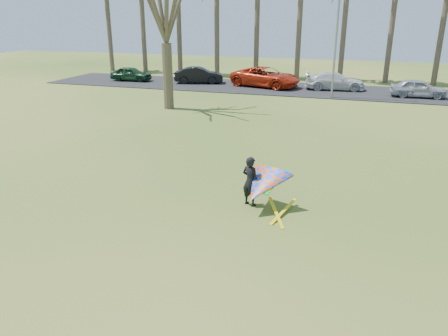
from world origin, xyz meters
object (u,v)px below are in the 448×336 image
(car_1, at_px, (199,75))
(car_3, at_px, (335,81))
(car_0, at_px, (131,74))
(car_4, at_px, (418,88))
(kite_flyer, at_px, (261,185))
(car_2, at_px, (266,77))
(streetlight, at_px, (339,36))

(car_1, relative_size, car_3, 0.89)
(car_0, xyz_separation_m, car_1, (6.43, 0.62, 0.06))
(car_4, height_order, kite_flyer, kite_flyer)
(car_3, height_order, car_4, car_3)
(car_2, xyz_separation_m, car_4, (11.84, -1.28, -0.15))
(car_3, bearing_deg, car_2, 84.80)
(car_0, bearing_deg, car_1, -87.46)
(car_0, xyz_separation_m, car_3, (18.17, 0.74, 0.05))
(kite_flyer, bearing_deg, car_2, 102.26)
(car_2, bearing_deg, car_1, 104.78)
(streetlight, distance_m, car_0, 18.99)
(car_3, height_order, kite_flyer, kite_flyer)
(streetlight, xyz_separation_m, car_3, (-0.23, 3.53, -3.71))
(car_0, relative_size, car_1, 0.88)
(car_2, bearing_deg, car_4, -80.22)
(car_0, xyz_separation_m, car_4, (24.32, -0.79, 0.03))
(streetlight, bearing_deg, kite_flyer, -92.12)
(car_0, distance_m, car_1, 6.46)
(streetlight, bearing_deg, car_3, 93.79)
(car_0, xyz_separation_m, kite_flyer, (17.64, -23.29, 0.15))
(car_0, height_order, car_3, car_3)
(streetlight, distance_m, car_2, 7.67)
(car_4, relative_size, kite_flyer, 1.64)
(streetlight, bearing_deg, car_4, 18.68)
(streetlight, height_order, car_4, streetlight)
(car_4, distance_m, kite_flyer, 23.47)
(car_4, bearing_deg, car_3, 74.44)
(car_2, distance_m, car_4, 11.91)
(car_1, height_order, car_3, car_1)
(streetlight, xyz_separation_m, car_4, (5.92, 2.00, -3.74))
(car_1, distance_m, car_4, 17.95)
(car_1, bearing_deg, car_3, -105.24)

